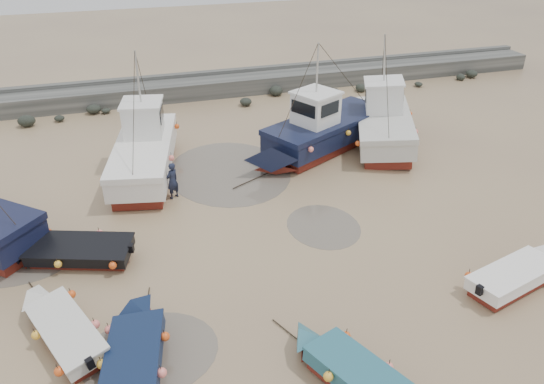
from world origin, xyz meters
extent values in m
plane|color=tan|center=(0.00, 0.00, 0.00)|extent=(120.00, 120.00, 0.00)
cube|color=slate|center=(0.00, 22.00, 0.60)|extent=(60.00, 2.20, 1.20)
cube|color=slate|center=(0.00, 23.21, 1.32)|extent=(60.00, 0.60, 0.25)
ellipsoid|color=black|center=(5.10, 19.02, 0.29)|extent=(0.84, 0.86, 0.51)
ellipsoid|color=black|center=(7.80, 20.56, 0.34)|extent=(0.98, 1.07, 0.72)
ellipsoid|color=black|center=(14.16, 19.54, 0.27)|extent=(0.78, 0.90, 0.59)
ellipsoid|color=black|center=(23.03, 19.80, 0.24)|extent=(0.68, 0.72, 0.52)
ellipsoid|color=black|center=(18.92, 19.27, 0.21)|extent=(0.60, 0.70, 0.31)
ellipsoid|color=black|center=(-5.07, 20.46, 0.35)|extent=(0.99, 0.80, 0.58)
ellipsoid|color=black|center=(12.19, 19.77, 0.19)|extent=(0.54, 0.46, 0.30)
ellipsoid|color=black|center=(9.69, 19.97, 0.21)|extent=(0.61, 0.47, 0.46)
ellipsoid|color=black|center=(24.28, 20.15, 0.32)|extent=(0.92, 0.97, 0.58)
ellipsoid|color=black|center=(-4.31, 20.27, 0.21)|extent=(0.61, 0.53, 0.32)
ellipsoid|color=black|center=(10.99, 20.60, 0.23)|extent=(0.67, 0.55, 0.43)
ellipsoid|color=black|center=(-9.17, 19.34, 0.38)|extent=(1.09, 0.88, 0.72)
ellipsoid|color=black|center=(-7.25, 19.65, 0.23)|extent=(0.65, 0.60, 0.37)
ellipsoid|color=black|center=(9.46, 19.39, 0.31)|extent=(0.88, 0.64, 0.62)
ellipsoid|color=black|center=(-0.92, 19.60, 0.22)|extent=(0.64, 0.62, 0.48)
ellipsoid|color=black|center=(7.84, 20.42, 0.19)|extent=(0.55, 0.45, 0.29)
cylinder|color=#635A4E|center=(-3.65, -2.48, 0.00)|extent=(4.35, 4.35, 0.01)
cylinder|color=#635A4E|center=(4.44, 2.86, 0.00)|extent=(3.19, 3.19, 0.01)
cylinder|color=#635A4E|center=(-8.17, 3.31, 0.00)|extent=(3.58, 3.58, 0.01)
cylinder|color=#635A4E|center=(1.65, 9.34, 0.00)|extent=(6.44, 6.44, 0.01)
cube|color=maroon|center=(-6.07, -1.32, 0.15)|extent=(2.39, 3.58, 0.30)
cube|color=silver|center=(-6.07, -1.32, 0.53)|extent=(2.67, 3.88, 0.45)
pyramid|color=silver|center=(-6.92, 0.68, 0.98)|extent=(1.52, 1.18, 0.90)
cube|color=brown|center=(-6.07, -1.32, 0.69)|extent=(2.20, 3.25, 0.10)
cube|color=silver|center=(-6.07, -1.32, 0.78)|extent=(2.76, 3.98, 0.07)
cube|color=black|center=(-5.32, -3.07, 0.70)|extent=(0.27, 0.25, 0.35)
cylinder|color=black|center=(-7.28, 1.52, 0.03)|extent=(0.82, 1.85, 0.04)
sphere|color=#E6551B|center=(-6.23, -2.96, 0.63)|extent=(0.30, 0.30, 0.30)
sphere|color=#E6551B|center=(-5.15, -1.45, 0.63)|extent=(0.30, 0.30, 0.30)
sphere|color=#E6551B|center=(-6.99, -1.18, 0.63)|extent=(0.30, 0.30, 0.30)
sphere|color=#E6551B|center=(-5.91, 0.33, 0.63)|extent=(0.30, 0.30, 0.30)
cube|color=maroon|center=(-4.12, -3.25, 0.15)|extent=(1.97, 3.59, 0.30)
cube|color=#0E1B39|center=(-4.12, -3.25, 0.53)|extent=(2.26, 3.88, 0.45)
pyramid|color=#0E1B39|center=(-3.71, -1.11, 0.98)|extent=(1.71, 1.00, 0.90)
cube|color=brown|center=(-4.12, -3.25, 0.69)|extent=(1.83, 3.25, 0.10)
cube|color=#0E1B39|center=(-4.12, -3.25, 0.78)|extent=(2.33, 3.97, 0.07)
cylinder|color=black|center=(-3.55, -0.23, 0.03)|extent=(0.41, 1.97, 0.04)
sphere|color=#E6551B|center=(-3.34, -4.13, 0.63)|extent=(0.30, 0.30, 0.30)
sphere|color=#E6551B|center=(-5.02, -3.08, 0.63)|extent=(0.30, 0.30, 0.30)
sphere|color=#E6551B|center=(-3.07, -2.71, 0.63)|extent=(0.30, 0.30, 0.30)
sphere|color=#E6551B|center=(-4.76, -1.65, 0.63)|extent=(0.30, 0.30, 0.30)
cube|color=#235D6F|center=(2.03, -5.69, 0.53)|extent=(2.60, 3.49, 0.45)
pyramid|color=#235D6F|center=(1.25, -3.92, 0.98)|extent=(1.62, 1.24, 0.90)
cube|color=brown|center=(2.03, -5.69, 0.69)|extent=(2.13, 2.91, 0.10)
cube|color=#235D6F|center=(2.03, -5.69, 0.78)|extent=(2.69, 3.58, 0.07)
cylinder|color=black|center=(0.91, -3.14, 0.03)|extent=(0.84, 1.85, 0.04)
sphere|color=#E6551B|center=(2.97, -5.74, 0.63)|extent=(0.30, 0.30, 0.30)
sphere|color=#E6551B|center=(1.08, -5.65, 0.63)|extent=(0.30, 0.30, 0.30)
sphere|color=#E6551B|center=(2.30, -4.20, 0.63)|extent=(0.30, 0.30, 0.30)
cube|color=maroon|center=(9.50, -3.17, 0.15)|extent=(3.60, 2.04, 0.30)
cube|color=white|center=(9.50, -3.17, 0.53)|extent=(3.89, 2.31, 0.45)
cube|color=brown|center=(9.50, -3.17, 0.69)|extent=(3.26, 1.89, 0.10)
cube|color=white|center=(9.50, -3.17, 0.78)|extent=(3.99, 2.39, 0.07)
cube|color=black|center=(7.66, -3.66, 0.70)|extent=(0.23, 0.26, 0.35)
sphere|color=#E6551B|center=(7.89, -2.74, 0.63)|extent=(0.30, 0.30, 0.30)
cube|color=maroon|center=(-5.74, 3.36, 0.15)|extent=(3.94, 2.48, 0.30)
cube|color=black|center=(-5.74, 3.36, 0.53)|extent=(4.27, 2.79, 0.45)
pyramid|color=black|center=(-7.95, 4.13, 0.98)|extent=(1.19, 1.72, 0.90)
cube|color=brown|center=(-5.74, 3.36, 0.69)|extent=(3.57, 2.29, 0.10)
cube|color=black|center=(-5.74, 3.36, 0.78)|extent=(4.38, 2.88, 0.07)
cube|color=black|center=(-3.78, 2.67, 0.70)|extent=(0.24, 0.27, 0.35)
cylinder|color=black|center=(-8.84, 4.44, 0.03)|extent=(1.90, 0.70, 0.04)
sphere|color=#E6551B|center=(-4.55, 1.98, 0.63)|extent=(0.30, 0.30, 0.30)
sphere|color=#E6551B|center=(-4.94, 4.04, 0.63)|extent=(0.30, 0.30, 0.30)
sphere|color=#E6551B|center=(-6.54, 2.68, 0.63)|extent=(0.30, 0.30, 0.30)
sphere|color=#E6551B|center=(-6.93, 4.73, 0.63)|extent=(0.30, 0.30, 0.30)
sphere|color=#FF7D72|center=(-8.11, 5.69, 1.38)|extent=(0.30, 0.30, 0.30)
cube|color=maroon|center=(-2.57, 10.23, 0.28)|extent=(3.77, 7.70, 0.55)
cube|color=white|center=(-2.57, 10.23, 1.02)|extent=(4.28, 8.32, 0.95)
pyramid|color=white|center=(-1.64, 14.65, 1.72)|extent=(2.95, 1.95, 1.40)
cube|color=brown|center=(-2.57, 10.23, 1.54)|extent=(4.14, 8.12, 0.08)
cube|color=white|center=(-2.57, 10.23, 1.68)|extent=(4.37, 8.50, 0.30)
cube|color=white|center=(-2.35, 11.28, 2.65)|extent=(2.27, 2.35, 1.70)
cube|color=white|center=(-2.35, 11.28, 3.56)|extent=(2.45, 2.53, 0.12)
cube|color=black|center=(-2.14, 12.28, 2.91)|extent=(1.59, 0.38, 0.68)
cylinder|color=#B7B7B2|center=(-2.35, 11.28, 4.92)|extent=(0.10, 0.10, 2.60)
cylinder|color=black|center=(-1.40, 15.81, 0.03)|extent=(0.66, 2.95, 0.05)
sphere|color=#FF7D72|center=(-4.66, 7.44, 1.38)|extent=(0.30, 0.30, 0.30)
sphere|color=#FF7D72|center=(-1.34, 8.89, 1.38)|extent=(0.30, 0.30, 0.30)
sphere|color=#FF7D72|center=(-3.80, 11.56, 1.38)|extent=(0.30, 0.30, 0.30)
sphere|color=#FF7D72|center=(-0.48, 13.01, 1.38)|extent=(0.30, 0.30, 0.30)
cube|color=maroon|center=(7.72, 10.64, 0.28)|extent=(7.57, 5.51, 0.55)
cube|color=#131933|center=(7.72, 10.64, 1.02)|extent=(8.23, 6.13, 0.95)
pyramid|color=#131933|center=(3.77, 8.58, 1.72)|extent=(2.57, 3.17, 1.40)
cube|color=brown|center=(7.72, 10.64, 1.54)|extent=(8.02, 5.95, 0.08)
cube|color=#131933|center=(7.72, 10.64, 1.68)|extent=(8.42, 6.26, 0.30)
cube|color=white|center=(6.77, 10.15, 2.65)|extent=(2.69, 2.68, 1.70)
cube|color=white|center=(6.77, 10.15, 3.56)|extent=(2.91, 2.90, 0.12)
cube|color=black|center=(5.87, 9.68, 2.91)|extent=(0.82, 1.52, 0.68)
cylinder|color=#B7B7B2|center=(6.77, 10.15, 4.92)|extent=(0.10, 0.10, 2.60)
cylinder|color=black|center=(2.72, 8.03, 0.03)|extent=(2.68, 1.43, 0.05)
sphere|color=#FF7D72|center=(11.18, 10.72, 1.38)|extent=(0.30, 0.30, 0.30)
sphere|color=#FF7D72|center=(8.38, 12.72, 1.38)|extent=(0.30, 0.30, 0.30)
sphere|color=#FF7D72|center=(8.43, 9.28, 1.38)|extent=(0.30, 0.30, 0.30)
sphere|color=#FF7D72|center=(5.63, 11.28, 1.38)|extent=(0.30, 0.30, 0.30)
sphere|color=#FF7D72|center=(5.67, 7.84, 1.38)|extent=(0.30, 0.30, 0.30)
cube|color=maroon|center=(11.10, 9.93, 0.28)|extent=(4.87, 6.93, 0.55)
cube|color=beige|center=(11.10, 9.93, 1.02)|extent=(5.46, 7.54, 0.95)
pyramid|color=beige|center=(12.71, 13.62, 1.72)|extent=(3.24, 2.47, 1.40)
cube|color=brown|center=(11.10, 9.93, 1.54)|extent=(5.29, 7.34, 0.08)
cube|color=beige|center=(11.10, 9.93, 1.68)|extent=(5.57, 7.70, 0.30)
cube|color=white|center=(11.48, 10.80, 2.65)|extent=(2.67, 2.65, 1.70)
cube|color=white|center=(11.48, 10.80, 3.56)|extent=(2.89, 2.86, 0.12)
cube|color=black|center=(11.89, 11.73, 2.91)|extent=(1.61, 0.74, 0.68)
cylinder|color=#B7B7B2|center=(11.48, 10.80, 4.92)|extent=(0.10, 0.10, 2.60)
cylinder|color=black|center=(13.16, 14.65, 0.03)|extent=(1.25, 2.77, 0.05)
sphere|color=#FF7D72|center=(8.54, 8.03, 1.38)|extent=(0.30, 0.30, 0.30)
sphere|color=#FF7D72|center=(11.99, 8.03, 1.38)|extent=(0.30, 0.30, 0.30)
sphere|color=#FF7D72|center=(9.65, 10.56, 1.38)|extent=(0.30, 0.30, 0.30)
sphere|color=#FF7D72|center=(13.10, 10.56, 1.38)|extent=(0.30, 0.30, 0.30)
sphere|color=#FF7D72|center=(10.76, 13.09, 1.38)|extent=(0.30, 0.30, 0.30)
imported|color=#181D31|center=(-1.54, 7.38, 0.00)|extent=(0.81, 0.75, 1.85)
camera|label=1|loc=(-3.56, -15.38, 12.68)|focal=35.00mm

